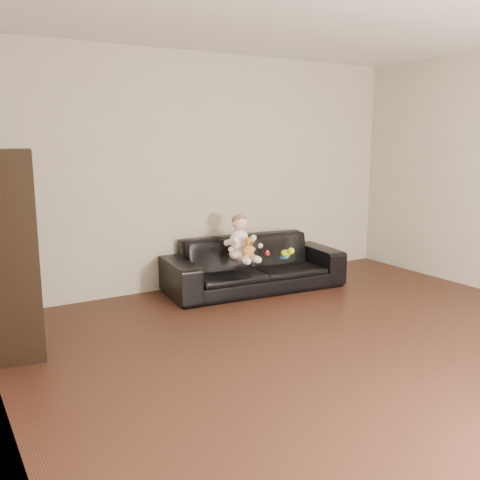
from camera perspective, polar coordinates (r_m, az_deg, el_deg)
floor at (r=4.23m, az=14.76°, el=-12.93°), size 5.50×5.50×0.00m
wall_back at (r=6.12m, az=-3.39°, el=7.29°), size 5.00×0.00×5.00m
wall_left at (r=2.72m, az=-23.77°, el=1.83°), size 0.00×5.50×5.50m
sofa at (r=5.99m, az=1.50°, el=-2.56°), size 2.05×0.95×0.58m
cabinet at (r=4.45m, az=-23.26°, el=-1.47°), size 0.48×0.60×1.60m
shelf_item at (r=4.40m, az=-23.35°, el=3.14°), size 0.22×0.27×0.28m
baby at (r=5.71m, az=0.07°, el=-0.04°), size 0.34×0.42×0.49m
teddy_bear at (r=5.60m, az=0.95°, el=-0.78°), size 0.15×0.14×0.22m
toy_green at (r=5.91m, az=4.88°, el=-1.45°), size 0.12×0.14×0.09m
toy_rattle at (r=5.94m, az=2.95°, el=-1.49°), size 0.06×0.06×0.06m
toy_blue_disc at (r=5.89m, az=4.74°, el=-1.85°), size 0.12×0.12×0.01m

